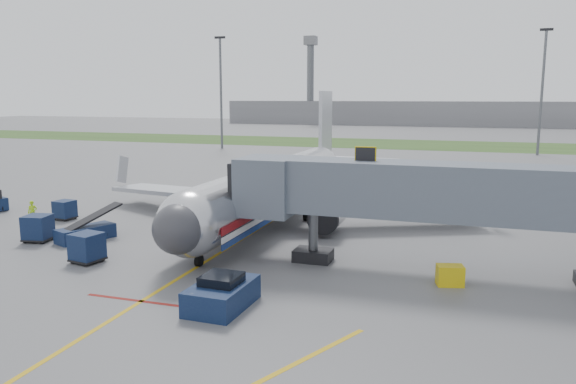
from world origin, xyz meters
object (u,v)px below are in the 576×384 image
(belt_loader, at_px, (86,232))
(ramp_worker, at_px, (33,213))
(pushback_tug, at_px, (222,294))
(airliner, at_px, (275,186))

(belt_loader, xyz_separation_m, ramp_worker, (-6.99, 2.74, 0.35))
(belt_loader, height_order, ramp_worker, belt_loader)
(pushback_tug, bearing_deg, airliner, 102.03)
(airliner, xyz_separation_m, pushback_tug, (4.00, -18.75, -1.99))
(pushback_tug, xyz_separation_m, belt_loader, (-13.98, 8.38, -0.10))
(pushback_tug, xyz_separation_m, ramp_worker, (-20.97, 11.13, 0.25))
(airliner, distance_m, belt_loader, 14.54)
(airliner, relative_size, belt_loader, 7.54)
(airliner, distance_m, ramp_worker, 18.68)
(ramp_worker, bearing_deg, belt_loader, -61.80)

